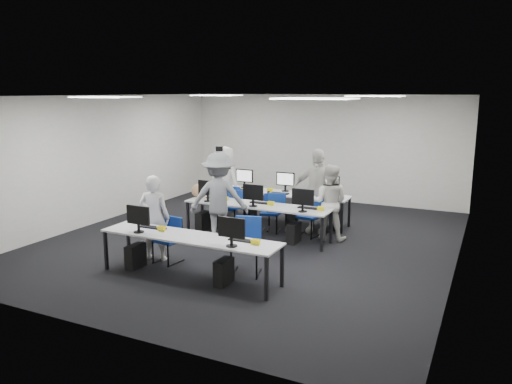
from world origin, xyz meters
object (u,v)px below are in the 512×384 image
at_px(chair_2, 229,215).
at_px(student_2, 224,184).
at_px(chair_0, 168,248).
at_px(chair_3, 271,220).
at_px(desk_front, 189,239).
at_px(chair_5, 237,213).
at_px(chair_4, 308,224).
at_px(student_0, 154,218).
at_px(photographer, 219,198).
at_px(student_1, 329,202).
at_px(chair_7, 318,221).
at_px(chair_1, 247,256).
at_px(chair_6, 277,218).
at_px(desk_mid, 257,207).

relative_size(chair_2, student_2, 0.50).
distance_m(chair_0, chair_3, 2.82).
xyz_separation_m(desk_front, chair_5, (-0.92, 3.43, -0.41)).
relative_size(chair_3, student_2, 0.46).
xyz_separation_m(chair_4, student_0, (-2.04, -2.69, 0.53)).
relative_size(chair_2, photographer, 0.49).
bearing_deg(student_1, chair_7, -51.05).
bearing_deg(chair_1, student_2, 108.85).
relative_size(chair_5, chair_6, 0.95).
bearing_deg(desk_mid, chair_0, -110.65).
height_order(chair_1, chair_2, chair_1).
height_order(desk_front, chair_6, chair_6).
bearing_deg(desk_mid, student_1, 22.26).
relative_size(desk_front, chair_1, 3.29).
distance_m(chair_5, student_0, 2.96).
bearing_deg(desk_mid, chair_3, 83.81).
distance_m(chair_5, chair_6, 1.06).
relative_size(chair_2, student_0, 0.57).
xyz_separation_m(desk_front, chair_3, (0.06, 3.18, -0.42)).
bearing_deg(chair_4, chair_5, -179.68).
height_order(chair_3, chair_4, chair_4).
xyz_separation_m(desk_front, chair_6, (0.14, 3.36, -0.40)).
xyz_separation_m(chair_5, photographer, (0.34, -1.43, 0.67)).
distance_m(chair_2, chair_4, 1.91).
height_order(chair_0, student_2, student_2).
relative_size(chair_4, student_0, 0.53).
distance_m(chair_1, student_2, 3.65).
bearing_deg(desk_front, student_2, 110.33).
distance_m(chair_4, student_2, 2.36).
xyz_separation_m(chair_6, photographer, (-0.72, -1.36, 0.65)).
relative_size(desk_front, chair_4, 3.79).
relative_size(chair_3, chair_7, 0.96).
bearing_deg(desk_front, photographer, 106.17).
height_order(chair_2, chair_5, chair_2).
relative_size(desk_front, chair_0, 3.87).
xyz_separation_m(chair_5, student_0, (-0.18, -2.91, 0.53)).
bearing_deg(chair_2, chair_4, -9.71).
bearing_deg(chair_7, chair_0, -119.53).
xyz_separation_m(chair_2, chair_3, (1.03, 0.08, -0.03)).
distance_m(chair_5, chair_7, 1.98).
bearing_deg(chair_5, student_2, 145.89).
distance_m(chair_1, chair_5, 3.30).
bearing_deg(chair_6, student_2, 154.48).
distance_m(chair_3, student_2, 1.56).
height_order(student_0, photographer, photographer).
xyz_separation_m(desk_front, student_1, (1.41, 3.18, 0.12)).
height_order(chair_1, chair_6, chair_1).
bearing_deg(chair_4, student_0, -120.20).
height_order(desk_front, student_2, student_2).
height_order(chair_1, chair_3, chair_1).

